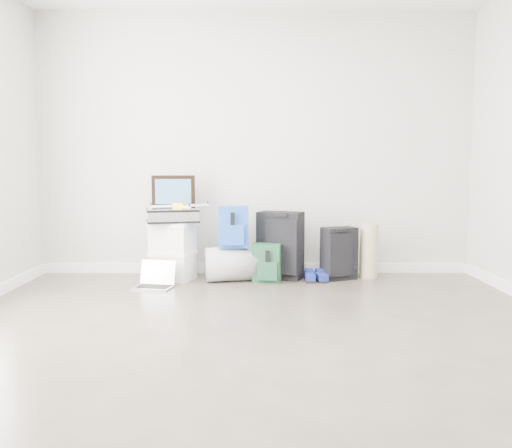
{
  "coord_description": "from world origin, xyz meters",
  "views": [
    {
      "loc": [
        -0.02,
        -3.18,
        1.12
      ],
      "look_at": [
        0.0,
        1.9,
        0.58
      ],
      "focal_mm": 38.0,
      "sensor_mm": 36.0,
      "label": 1
    }
  ],
  "objects_px": {
    "laptop": "(155,281)",
    "carry_on": "(339,253)",
    "boxes_stack": "(173,251)",
    "duffel_bag": "(233,264)",
    "large_suitcase": "(280,245)",
    "briefcase": "(172,215)"
  },
  "relations": [
    {
      "from": "laptop",
      "to": "duffel_bag",
      "type": "bearing_deg",
      "value": 34.11
    },
    {
      "from": "duffel_bag",
      "to": "laptop",
      "type": "height_order",
      "value": "duffel_bag"
    },
    {
      "from": "laptop",
      "to": "carry_on",
      "type": "bearing_deg",
      "value": 23.43
    },
    {
      "from": "large_suitcase",
      "to": "carry_on",
      "type": "distance_m",
      "value": 0.59
    },
    {
      "from": "carry_on",
      "to": "laptop",
      "type": "bearing_deg",
      "value": 168.88
    },
    {
      "from": "boxes_stack",
      "to": "carry_on",
      "type": "distance_m",
      "value": 1.65
    },
    {
      "from": "boxes_stack",
      "to": "duffel_bag",
      "type": "bearing_deg",
      "value": 13.04
    },
    {
      "from": "duffel_bag",
      "to": "carry_on",
      "type": "bearing_deg",
      "value": -7.52
    },
    {
      "from": "carry_on",
      "to": "duffel_bag",
      "type": "bearing_deg",
      "value": 161.05
    },
    {
      "from": "carry_on",
      "to": "large_suitcase",
      "type": "bearing_deg",
      "value": 152.85
    },
    {
      "from": "boxes_stack",
      "to": "laptop",
      "type": "bearing_deg",
      "value": -91.19
    },
    {
      "from": "carry_on",
      "to": "laptop",
      "type": "height_order",
      "value": "carry_on"
    },
    {
      "from": "boxes_stack",
      "to": "large_suitcase",
      "type": "bearing_deg",
      "value": 21.08
    },
    {
      "from": "briefcase",
      "to": "duffel_bag",
      "type": "xyz_separation_m",
      "value": [
        0.6,
        -0.05,
        -0.48
      ]
    },
    {
      "from": "briefcase",
      "to": "carry_on",
      "type": "distance_m",
      "value": 1.7
    },
    {
      "from": "boxes_stack",
      "to": "laptop",
      "type": "height_order",
      "value": "boxes_stack"
    },
    {
      "from": "boxes_stack",
      "to": "duffel_bag",
      "type": "xyz_separation_m",
      "value": [
        0.6,
        -0.05,
        -0.12
      ]
    },
    {
      "from": "large_suitcase",
      "to": "laptop",
      "type": "height_order",
      "value": "large_suitcase"
    },
    {
      "from": "boxes_stack",
      "to": "briefcase",
      "type": "xyz_separation_m",
      "value": [
        0.0,
        0.0,
        0.36
      ]
    },
    {
      "from": "duffel_bag",
      "to": "laptop",
      "type": "bearing_deg",
      "value": -169.02
    },
    {
      "from": "carry_on",
      "to": "laptop",
      "type": "distance_m",
      "value": 1.82
    },
    {
      "from": "boxes_stack",
      "to": "duffel_bag",
      "type": "distance_m",
      "value": 0.62
    }
  ]
}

